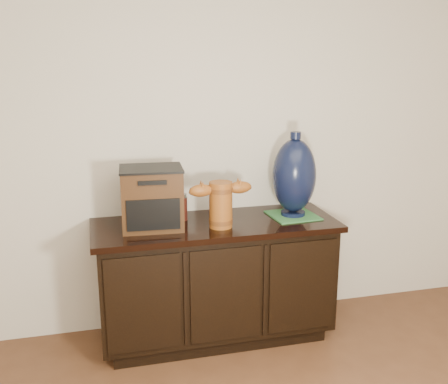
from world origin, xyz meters
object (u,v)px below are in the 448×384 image
object	(u,v)px
tv_radio	(152,198)
lamp_base	(294,176)
spray_can	(183,207)
sideboard	(216,279)
terracotta_vessel	(221,202)

from	to	relation	value
tv_radio	lamp_base	world-z (taller)	lamp_base
lamp_base	spray_can	xyz separation A→B (m)	(-0.68, 0.09, -0.17)
sideboard	tv_radio	bearing A→B (deg)	-179.97
sideboard	lamp_base	bearing A→B (deg)	0.87
lamp_base	sideboard	bearing A→B (deg)	-179.13
spray_can	lamp_base	bearing A→B (deg)	-7.38
tv_radio	spray_can	xyz separation A→B (m)	(0.19, 0.10, -0.10)
tv_radio	spray_can	distance (m)	0.24
sideboard	tv_radio	distance (m)	0.66
terracotta_vessel	lamp_base	distance (m)	0.51
spray_can	terracotta_vessel	bearing A→B (deg)	-43.97
tv_radio	terracotta_vessel	bearing A→B (deg)	-9.09
lamp_base	spray_can	bearing A→B (deg)	172.62
sideboard	terracotta_vessel	distance (m)	0.53
terracotta_vessel	tv_radio	world-z (taller)	tv_radio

